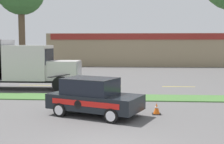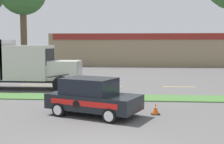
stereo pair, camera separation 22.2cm
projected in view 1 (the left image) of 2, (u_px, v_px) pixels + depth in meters
name	position (u px, v px, depth m)	size (l,w,h in m)	color
grass_verge	(120.00, 97.00, 18.27)	(120.00, 2.07, 0.06)	#477538
centre_line_3	(35.00, 85.00, 23.74)	(2.40, 0.14, 0.01)	yellow
centre_line_4	(106.00, 86.00, 23.36)	(2.40, 0.14, 0.01)	yellow
centre_line_5	(179.00, 87.00, 22.99)	(2.40, 0.14, 0.01)	yellow
dump_truck_lead	(14.00, 66.00, 21.72)	(10.85, 2.70, 3.44)	black
rally_car	(94.00, 97.00, 13.86)	(4.47, 3.28, 1.70)	black
traffic_cone	(157.00, 109.00, 14.09)	(0.39, 0.39, 0.52)	black
store_building_backdrop	(139.00, 49.00, 47.62)	(25.52, 12.10, 4.51)	#9E896B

